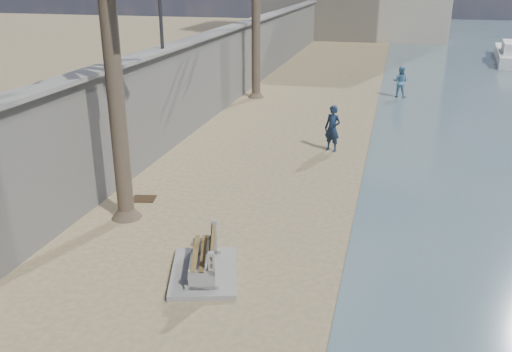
{
  "coord_description": "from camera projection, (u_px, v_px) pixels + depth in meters",
  "views": [
    {
      "loc": [
        2.72,
        -5.51,
        6.09
      ],
      "look_at": [
        -0.5,
        7.0,
        1.2
      ],
      "focal_mm": 38.0,
      "sensor_mm": 36.0,
      "label": 1
    }
  ],
  "objects": [
    {
      "name": "seawall",
      "position": [
        229.0,
        66.0,
        26.49
      ],
      "size": [
        0.45,
        70.0,
        3.5
      ],
      "primitive_type": "cube",
      "color": "gray",
      "rests_on": "ground_plane"
    },
    {
      "name": "debris_c",
      "position": [
        144.0,
        199.0,
        15.44
      ],
      "size": [
        0.73,
        0.63,
        0.03
      ],
      "primitive_type": "cube",
      "rotation": [
        0.0,
        0.0,
        0.21
      ],
      "color": "#382616",
      "rests_on": "ground_plane"
    },
    {
      "name": "person_b",
      "position": [
        400.0,
        80.0,
        27.73
      ],
      "size": [
        0.98,
        0.83,
        1.76
      ],
      "primitive_type": "imported",
      "rotation": [
        0.0,
        0.0,
        2.91
      ],
      "color": "teal",
      "rests_on": "ground_plane"
    },
    {
      "name": "wall_cap",
      "position": [
        229.0,
        28.0,
        25.85
      ],
      "size": [
        0.8,
        70.0,
        0.12
      ],
      "primitive_type": "cube",
      "color": "gray",
      "rests_on": "seawall"
    },
    {
      "name": "person_a",
      "position": [
        333.0,
        125.0,
        19.29
      ],
      "size": [
        0.82,
        0.72,
        1.92
      ],
      "primitive_type": "imported",
      "rotation": [
        0.0,
        0.0,
        -0.44
      ],
      "color": "#15243C",
      "rests_on": "ground_plane"
    },
    {
      "name": "bench_far",
      "position": [
        204.0,
        259.0,
        11.48
      ],
      "size": [
        1.9,
        2.33,
        0.84
      ],
      "color": "gray",
      "rests_on": "ground_plane"
    }
  ]
}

